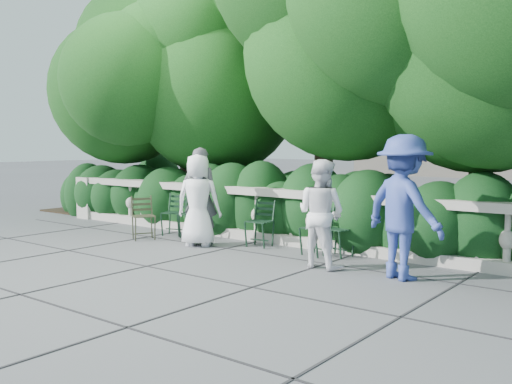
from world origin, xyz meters
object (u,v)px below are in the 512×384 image
Objects in this scene: chair_a at (171,236)px; person_casual_man at (321,213)px; chair_c at (310,257)px; chair_d at (255,248)px; chair_b at (189,238)px; person_woman_grey at (200,196)px; chair_weathered at (145,241)px; person_businessman at (198,200)px; chair_e at (332,258)px; person_older_blue at (404,207)px.

chair_a is 3.90m from person_casual_man.
chair_c is 1.17m from chair_d.
chair_b and chair_d have the same top height.
person_woman_grey reaches higher than chair_c.
chair_a and chair_d have the same top height.
chair_weathered is 1.43m from person_businessman.
person_businessman reaches higher than chair_a.
chair_e is 0.43× the size of person_older_blue.
person_woman_grey is 1.10× the size of person_casual_man.
chair_a is 0.51× the size of person_businessman.
person_casual_man is (0.54, -0.55, 0.80)m from chair_c.
chair_c is 3.30m from chair_weathered.
chair_a is 1.00× the size of chair_c.
chair_b is 0.43× the size of person_older_blue.
person_older_blue is at bearing 154.35° from person_businessman.
chair_a is 0.53× the size of person_casual_man.
chair_c is at bearing -19.43° from chair_a.
chair_weathered is 0.43× the size of person_older_blue.
chair_e is at bearing -69.63° from person_casual_man.
person_businessman reaches higher than chair_d.
person_woman_grey reaches higher than chair_weathered.
chair_d is at bearing -177.66° from person_businessman.
chair_weathered is at bearing -12.64° from person_businessman.
chair_e is at bearing 38.37° from chair_c.
chair_weathered is 0.53× the size of person_casual_man.
chair_b is 3.47m from person_casual_man.
person_casual_man is 1.27m from person_older_blue.
person_casual_man is at bearing -27.70° from chair_a.
chair_weathered is 3.86m from person_casual_man.
person_woman_grey reaches higher than chair_b.
chair_c is 0.48× the size of person_woman_grey.
person_casual_man reaches higher than chair_c.
person_businessman is at bearing -55.39° from chair_b.
chair_c and chair_d have the same top height.
chair_c is at bearing 166.49° from person_businessman.
person_businessman reaches higher than chair_c.
person_older_blue reaches higher than chair_b.
chair_b and chair_e have the same top height.
person_woman_grey is (-2.14, -0.28, 0.87)m from chair_c.
person_woman_grey is at bearing -50.02° from chair_b.
person_businessman is 0.84× the size of person_older_blue.
person_woman_grey reaches higher than chair_e.
chair_e is 0.51× the size of person_businessman.
chair_weathered is at bearing 4.83° from person_casual_man.
chair_b is 1.17m from person_businessman.
person_woman_grey is at bearing -160.74° from chair_e.
chair_a is 0.43× the size of person_older_blue.
person_businessman is at bearing 18.87° from person_older_blue.
chair_b is 0.53× the size of person_casual_man.
person_casual_man is (2.62, -0.15, -0.02)m from person_businessman.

